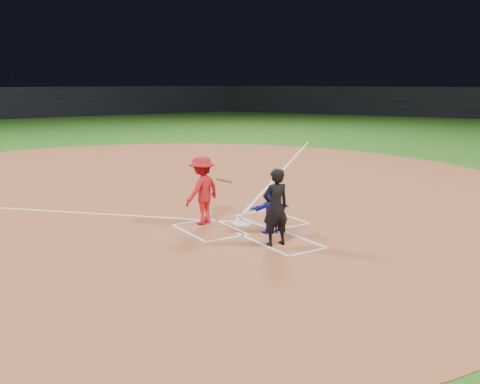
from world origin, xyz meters
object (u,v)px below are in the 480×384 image
home_plate (242,224)px  catcher (271,210)px  batter_at_plate (202,190)px  umpire (276,207)px

home_plate → catcher: bearing=100.5°
home_plate → catcher: 1.23m
home_plate → batter_at_plate: (-0.83, 0.63, 0.91)m
home_plate → umpire: bearing=80.6°
home_plate → catcher: catcher is taller
catcher → umpire: 1.10m
catcher → batter_at_plate: 2.02m
umpire → batter_at_plate: (-0.51, 2.62, 0.01)m
catcher → home_plate: bearing=-68.7°
batter_at_plate → catcher: bearing=-58.8°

